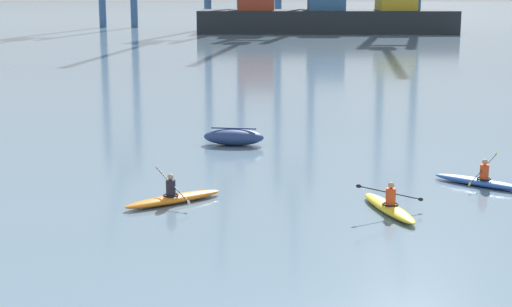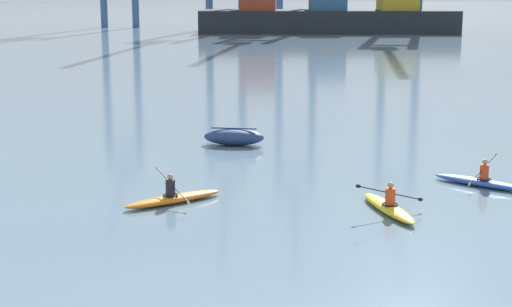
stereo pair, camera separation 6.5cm
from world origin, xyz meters
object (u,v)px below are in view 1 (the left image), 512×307
container_barge (322,15)px  kayak_blue (481,181)px  capsized_dinghy (234,137)px  kayak_orange (173,198)px  kayak_yellow (389,207)px

container_barge → kayak_blue: (-0.40, -94.03, -2.53)m
container_barge → capsized_dinghy: (-9.17, -87.13, -2.36)m
container_barge → capsized_dinghy: 87.64m
kayak_orange → kayak_yellow: kayak_orange is taller
kayak_blue → kayak_orange: bearing=-166.9°
kayak_blue → kayak_yellow: size_ratio=0.88×
capsized_dinghy → kayak_orange: (-1.43, -9.27, -0.18)m
capsized_dinghy → kayak_orange: 9.38m
container_barge → kayak_orange: size_ratio=12.43×
container_barge → kayak_yellow: bearing=-92.4°
kayak_blue → kayak_yellow: bearing=-138.0°
capsized_dinghy → container_barge: bearing=84.0°
container_barge → capsized_dinghy: bearing=-96.0°
capsized_dinghy → kayak_blue: size_ratio=0.90×
capsized_dinghy → kayak_blue: bearing=-38.2°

